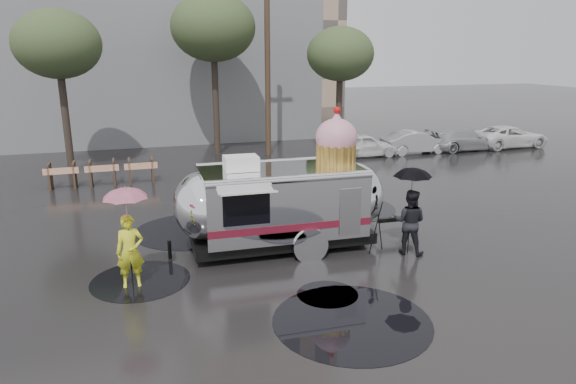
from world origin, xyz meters
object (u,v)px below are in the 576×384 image
object	(u,v)px
airstream_trailer	(284,199)
person_left	(130,251)
person_right	(410,222)
tripod	(373,219)

from	to	relation	value
airstream_trailer	person_left	xyz separation A→B (m)	(-4.07, -1.32, -0.51)
person_right	tripod	distance (m)	0.96
airstream_trailer	tripod	size ratio (longest dim) A/B	4.78
person_left	person_right	distance (m)	7.09
airstream_trailer	tripod	world-z (taller)	airstream_trailer
person_left	airstream_trailer	bearing A→B (deg)	17.35
person_left	person_right	size ratio (longest dim) A/B	0.97
airstream_trailer	tripod	xyz separation A→B (m)	(2.20, -0.96, -0.47)
airstream_trailer	tripod	bearing A→B (deg)	-21.77
airstream_trailer	person_right	bearing A→B (deg)	-23.81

